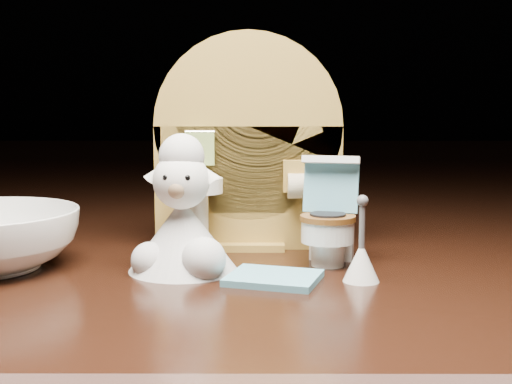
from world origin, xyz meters
TOP-DOWN VIEW (x-y plane):
  - backdrop_panel at (-0.00, 0.06)m, footprint 0.13×0.05m
  - toy_toilet at (0.05, 0.02)m, footprint 0.04×0.05m
  - bath_mat at (0.02, -0.03)m, footprint 0.06×0.06m
  - toilet_brush at (0.07, -0.03)m, footprint 0.02×0.02m
  - plush_lamb at (-0.04, -0.00)m, footprint 0.07×0.07m

SIDE VIEW (x-z plane):
  - bath_mat at x=0.02m, z-range 0.00..0.00m
  - toilet_brush at x=0.07m, z-range -0.01..0.04m
  - toy_toilet at x=0.05m, z-range -0.01..0.06m
  - plush_lamb at x=-0.04m, z-range -0.01..0.07m
  - backdrop_panel at x=0.00m, z-range -0.01..0.14m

